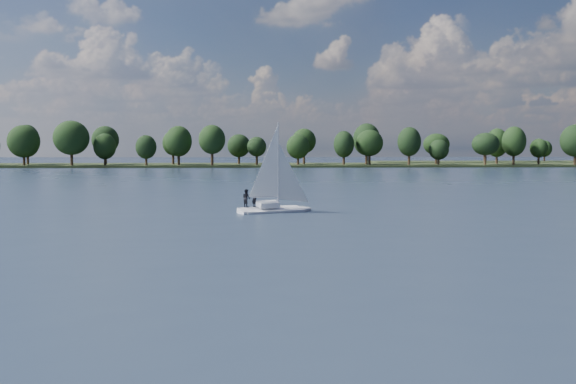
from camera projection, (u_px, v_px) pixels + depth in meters
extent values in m
plane|color=#233342|center=(256.00, 182.00, 119.72)|extent=(700.00, 700.00, 0.00)
cube|color=black|center=(257.00, 166.00, 231.35)|extent=(660.00, 40.00, 1.50)
cube|color=silver|center=(273.00, 212.00, 63.81)|extent=(7.29, 4.71, 0.84)
cube|color=silver|center=(273.00, 204.00, 63.75)|extent=(2.42, 2.00, 0.52)
cylinder|color=silver|center=(273.00, 165.00, 63.49)|extent=(0.13, 0.13, 8.35)
imported|color=black|center=(254.00, 198.00, 63.73)|extent=(0.69, 0.78, 1.80)
imported|color=black|center=(246.00, 198.00, 63.32)|extent=(1.08, 1.11, 1.80)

